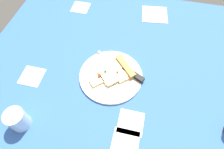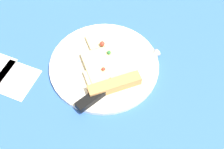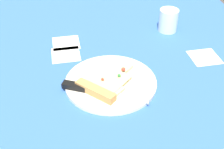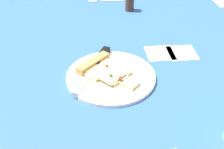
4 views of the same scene
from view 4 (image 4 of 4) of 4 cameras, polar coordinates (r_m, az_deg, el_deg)
The scene contains 6 objects.
ground_plane at distance 94.89cm, azimuth 3.03°, elevation 1.28°, with size 129.54×129.54×3.00cm.
plate at distance 87.71cm, azimuth -0.20°, elevation -0.40°, with size 25.92×25.92×1.02cm, color silver.
pizza_slice at distance 88.32cm, azimuth -1.49°, elevation 0.92°, with size 17.57×18.05×2.48cm.
knife at distance 90.67cm, azimuth -3.12°, elevation 1.80°, with size 12.72×22.36×2.45cm.
pepper_shaker at distance 126.81cm, azimuth 3.36°, elevation 13.35°, with size 3.52×3.52×6.64cm, color #4C2D19.
fork at distance 136.63cm, azimuth -1.46°, elevation 13.84°, with size 15.40×3.15×0.80cm.
Camera 4 is at (13.86, 76.17, 53.38)cm, focal length 48.46 mm.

